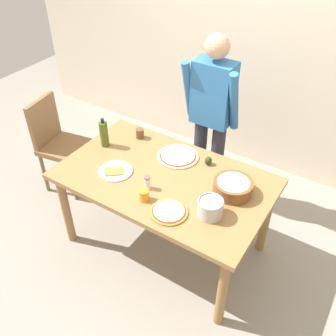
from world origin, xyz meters
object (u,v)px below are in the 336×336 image
pizza_raw_on_board (178,156)px  avocado (208,161)px  plate_with_slice (115,171)px  steel_pot (210,208)px  salt_shaker (147,183)px  popcorn_bowl (233,186)px  dining_table (165,186)px  pizza_cooked_on_tray (169,211)px  chair_wooden_left (57,140)px  person_cook (212,113)px  cup_orange (144,195)px  cup_small_brown (140,133)px  olive_oil_bottle (104,134)px

pizza_raw_on_board → avocado: bearing=10.6°
plate_with_slice → steel_pot: 0.82m
salt_shaker → pizza_raw_on_board: bearing=91.5°
popcorn_bowl → pizza_raw_on_board: bearing=164.5°
popcorn_bowl → salt_shaker: bearing=-151.8°
pizza_raw_on_board → plate_with_slice: size_ratio=1.28×
dining_table → pizza_cooked_on_tray: 0.39m
chair_wooden_left → steel_pot: chair_wooden_left is taller
person_cook → popcorn_bowl: person_cook is taller
popcorn_bowl → cup_orange: (-0.49, -0.40, -0.02)m
cup_orange → cup_small_brown: size_ratio=1.00×
pizza_cooked_on_tray → pizza_raw_on_board: bearing=115.9°
steel_pot → dining_table: bearing=160.1°
person_cook → popcorn_bowl: (0.51, -0.64, -0.12)m
cup_small_brown → salt_shaker: bearing=-49.3°
steel_pot → person_cook: bearing=117.4°
person_cook → pizza_raw_on_board: bearing=-94.3°
chair_wooden_left → pizza_cooked_on_tray: 1.63m
dining_table → cup_orange: cup_orange is taller
cup_small_brown → avocado: bearing=-1.5°
chair_wooden_left → plate_with_slice: (0.97, -0.28, 0.23)m
pizza_cooked_on_tray → popcorn_bowl: (0.27, 0.41, 0.05)m
cup_orange → salt_shaker: salt_shaker is taller
cup_small_brown → popcorn_bowl: bearing=-12.6°
olive_oil_bottle → cup_small_brown: (0.18, 0.25, -0.07)m
cup_orange → avocado: (0.19, 0.60, -0.01)m
plate_with_slice → cup_small_brown: (-0.12, 0.49, 0.03)m
pizza_raw_on_board → cup_small_brown: bearing=171.4°
popcorn_bowl → avocado: (-0.30, 0.20, -0.03)m
chair_wooden_left → person_cook: bearing=25.6°
salt_shaker → popcorn_bowl: bearing=28.2°
pizza_raw_on_board → cup_orange: 0.56m
person_cook → plate_with_slice: size_ratio=6.23×
chair_wooden_left → cup_orange: 1.43m
olive_oil_bottle → avocado: 0.88m
pizza_raw_on_board → steel_pot: steel_pot is taller
popcorn_bowl → salt_shaker: size_ratio=2.64×
pizza_raw_on_board → cup_orange: size_ratio=3.93×
chair_wooden_left → cup_orange: size_ratio=11.18×
cup_orange → avocado: cup_orange is taller
avocado → plate_with_slice: bearing=-139.7°
cup_orange → avocado: size_ratio=1.21×
cup_orange → salt_shaker: (-0.05, 0.11, 0.01)m
popcorn_bowl → cup_small_brown: 1.00m
cup_orange → dining_table: bearing=93.7°
person_cook → cup_small_brown: person_cook is taller
olive_oil_bottle → cup_small_brown: olive_oil_bottle is taller
chair_wooden_left → salt_shaker: 1.35m
cup_small_brown → salt_shaker: salt_shaker is taller
person_cook → dining_table: bearing=-89.4°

